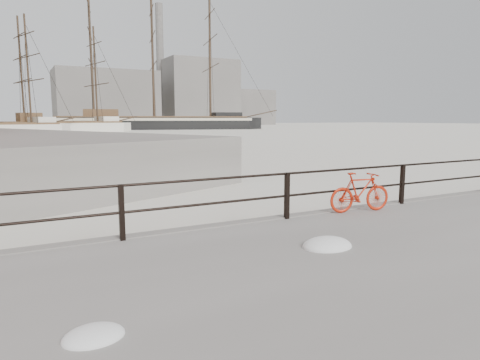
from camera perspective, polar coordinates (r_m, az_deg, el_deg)
name	(u,v)px	position (r m, az deg, el deg)	size (l,w,h in m)	color
ground	(396,216)	(11.77, 20.04, -4.51)	(400.00, 400.00, 0.00)	white
guardrail	(402,184)	(11.52, 20.80, -0.51)	(28.00, 0.10, 1.00)	black
bicycle	(360,192)	(10.21, 15.71, -1.56)	(1.53, 0.23, 0.93)	red
barque_black	(155,129)	(101.35, -11.30, 6.63)	(58.03, 18.99, 32.98)	black
schooner_mid	(64,132)	(85.14, -22.45, 5.90)	(28.36, 12.00, 20.45)	silver
industrial_west	(106,99)	(150.50, -17.40, 10.31)	(32.00, 18.00, 18.00)	gray
industrial_mid	(198,93)	(165.62, -5.57, 11.45)	(26.00, 20.00, 24.00)	gray
industrial_east	(245,108)	(179.91, 0.70, 9.63)	(20.00, 16.00, 14.00)	gray
smokestack	(160,65)	(166.69, -10.58, 14.78)	(2.80, 2.80, 44.00)	gray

